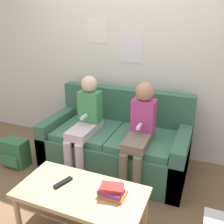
% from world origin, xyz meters
% --- Properties ---
extents(ground_plane, '(10.00, 10.00, 0.00)m').
position_xyz_m(ground_plane, '(0.00, 0.00, 0.00)').
color(ground_plane, brown).
extents(wall_back, '(8.00, 0.06, 2.60)m').
position_xyz_m(wall_back, '(-0.00, 1.04, 1.30)').
color(wall_back, silver).
rests_on(wall_back, ground_plane).
extents(couch, '(1.64, 0.83, 0.89)m').
position_xyz_m(couch, '(0.00, 0.54, 0.29)').
color(couch, '#38664C').
rests_on(couch, ground_plane).
extents(coffee_table, '(1.02, 0.51, 0.43)m').
position_xyz_m(coffee_table, '(0.11, -0.52, 0.39)').
color(coffee_table, tan).
rests_on(coffee_table, ground_plane).
extents(person_left, '(0.24, 0.57, 1.10)m').
position_xyz_m(person_left, '(-0.30, 0.34, 0.62)').
color(person_left, silver).
rests_on(person_left, ground_plane).
extents(person_right, '(0.24, 0.57, 1.09)m').
position_xyz_m(person_right, '(0.33, 0.34, 0.62)').
color(person_right, '#756656').
rests_on(person_right, ground_plane).
extents(tv_remote, '(0.09, 0.17, 0.02)m').
position_xyz_m(tv_remote, '(-0.07, -0.50, 0.45)').
color(tv_remote, black).
rests_on(tv_remote, coffee_table).
extents(book_stack, '(0.20, 0.15, 0.09)m').
position_xyz_m(book_stack, '(0.36, -0.48, 0.48)').
color(book_stack, orange).
rests_on(book_stack, coffee_table).
extents(backpack, '(0.31, 0.21, 0.34)m').
position_xyz_m(backpack, '(-1.13, 0.07, 0.17)').
color(backpack, '#336B42').
rests_on(backpack, ground_plane).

